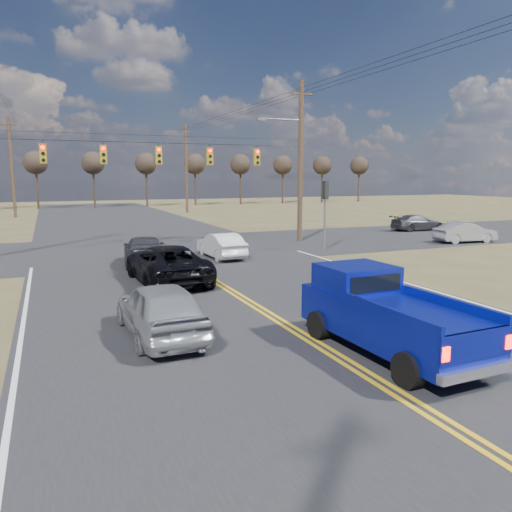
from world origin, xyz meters
name	(u,v)px	position (x,y,z in m)	size (l,w,h in m)	color
ground	(314,343)	(0.00, 0.00, 0.00)	(160.00, 160.00, 0.00)	brown
road_main	(201,273)	(0.00, 10.00, 0.00)	(14.00, 120.00, 0.02)	#28282B
road_cross	(161,249)	(0.00, 18.00, 0.00)	(120.00, 12.00, 0.02)	#28282B
signal_gantry	(168,160)	(0.50, 17.79, 5.06)	(19.60, 4.83, 10.00)	#473323
utility_poles	(162,156)	(0.00, 17.00, 5.23)	(19.60, 58.32, 10.00)	#473323
treeline	(133,155)	(0.00, 26.96, 5.70)	(87.00, 117.80, 7.40)	#33261C
pickup_truck	(385,314)	(1.21, -1.18, 0.93)	(2.19, 5.17, 1.92)	black
silver_suv	(160,309)	(-3.43, 2.03, 0.74)	(1.75, 4.34, 1.48)	#929599
black_suv	(167,264)	(-1.76, 8.61, 0.75)	(2.48, 5.37, 1.49)	black
white_car_queue	(221,245)	(2.13, 13.55, 0.65)	(1.37, 3.93, 1.30)	silver
dgrey_car_queue	(145,251)	(-1.85, 13.00, 0.68)	(1.90, 4.68, 1.36)	#37373C
cross_car_east_near	(465,232)	(18.26, 13.24, 0.65)	(3.92, 1.37, 1.29)	gray
cross_car_east_far	(417,223)	(20.29, 20.04, 0.61)	(4.22, 1.72, 1.23)	#36363B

